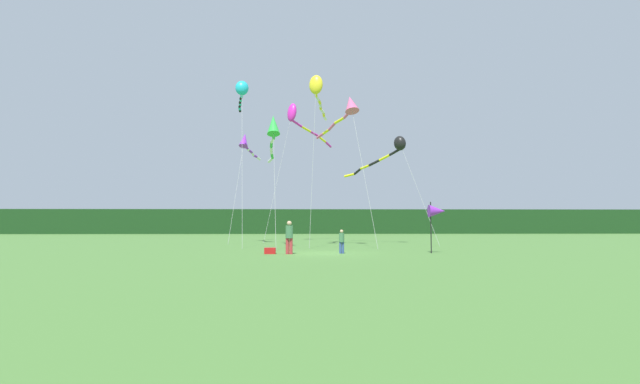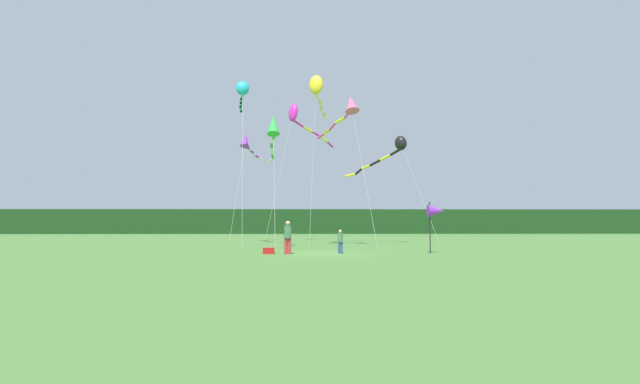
{
  "view_description": "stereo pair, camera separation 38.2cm",
  "coord_description": "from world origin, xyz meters",
  "px_view_note": "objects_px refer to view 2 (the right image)",
  "views": [
    {
      "loc": [
        -1.04,
        -25.61,
        1.68
      ],
      "look_at": [
        0.0,
        6.0,
        3.75
      ],
      "focal_mm": 26.2,
      "sensor_mm": 36.0,
      "label": 1
    },
    {
      "loc": [
        -0.65,
        -25.62,
        1.68
      ],
      "look_at": [
        0.0,
        6.0,
        3.75
      ],
      "focal_mm": 26.2,
      "sensor_mm": 36.0,
      "label": 2
    }
  ],
  "objects_px": {
    "kite_purple": "(247,142)",
    "kite_rainbow": "(348,107)",
    "person_adult": "(288,235)",
    "person_child": "(340,240)",
    "cooler_box": "(269,251)",
    "kite_magenta": "(298,118)",
    "kite_yellow": "(317,89)",
    "kite_green": "(273,129)",
    "kite_black": "(394,148)",
    "banner_flag_pole": "(436,211)",
    "kite_cyan": "(242,90)"
  },
  "relations": [
    {
      "from": "kite_rainbow",
      "to": "kite_cyan",
      "type": "distance_m",
      "value": 8.28
    },
    {
      "from": "kite_black",
      "to": "person_child",
      "type": "bearing_deg",
      "value": -114.48
    },
    {
      "from": "person_adult",
      "to": "kite_purple",
      "type": "bearing_deg",
      "value": 106.2
    },
    {
      "from": "person_adult",
      "to": "kite_cyan",
      "type": "bearing_deg",
      "value": 111.9
    },
    {
      "from": "kite_purple",
      "to": "kite_rainbow",
      "type": "relative_size",
      "value": 0.86
    },
    {
      "from": "banner_flag_pole",
      "to": "kite_yellow",
      "type": "xyz_separation_m",
      "value": [
        -6.44,
        7.14,
        8.87
      ]
    },
    {
      "from": "banner_flag_pole",
      "to": "kite_yellow",
      "type": "height_order",
      "value": "kite_yellow"
    },
    {
      "from": "person_child",
      "to": "kite_rainbow",
      "type": "distance_m",
      "value": 12.11
    },
    {
      "from": "kite_black",
      "to": "kite_magenta",
      "type": "bearing_deg",
      "value": 146.84
    },
    {
      "from": "kite_green",
      "to": "kite_cyan",
      "type": "bearing_deg",
      "value": 125.25
    },
    {
      "from": "kite_magenta",
      "to": "person_child",
      "type": "bearing_deg",
      "value": -80.29
    },
    {
      "from": "person_child",
      "to": "kite_magenta",
      "type": "xyz_separation_m",
      "value": [
        -2.75,
        16.08,
        10.41
      ]
    },
    {
      "from": "kite_rainbow",
      "to": "kite_green",
      "type": "height_order",
      "value": "kite_rainbow"
    },
    {
      "from": "kite_purple",
      "to": "kite_black",
      "type": "height_order",
      "value": "kite_purple"
    },
    {
      "from": "person_child",
      "to": "kite_yellow",
      "type": "xyz_separation_m",
      "value": [
        -1.17,
        7.15,
        10.44
      ]
    },
    {
      "from": "person_child",
      "to": "kite_green",
      "type": "distance_m",
      "value": 10.11
    },
    {
      "from": "person_adult",
      "to": "kite_purple",
      "type": "distance_m",
      "value": 17.05
    },
    {
      "from": "cooler_box",
      "to": "kite_green",
      "type": "relative_size",
      "value": 0.07
    },
    {
      "from": "kite_magenta",
      "to": "banner_flag_pole",
      "type": "bearing_deg",
      "value": -63.49
    },
    {
      "from": "person_child",
      "to": "kite_rainbow",
      "type": "relative_size",
      "value": 0.12
    },
    {
      "from": "kite_rainbow",
      "to": "kite_green",
      "type": "distance_m",
      "value": 6.0
    },
    {
      "from": "person_adult",
      "to": "kite_cyan",
      "type": "distance_m",
      "value": 15.08
    },
    {
      "from": "kite_purple",
      "to": "kite_yellow",
      "type": "relative_size",
      "value": 0.78
    },
    {
      "from": "kite_magenta",
      "to": "kite_purple",
      "type": "bearing_deg",
      "value": -157.34
    },
    {
      "from": "person_child",
      "to": "banner_flag_pole",
      "type": "relative_size",
      "value": 0.46
    },
    {
      "from": "banner_flag_pole",
      "to": "kite_purple",
      "type": "bearing_deg",
      "value": 130.95
    },
    {
      "from": "cooler_box",
      "to": "kite_cyan",
      "type": "distance_m",
      "value": 15.31
    },
    {
      "from": "person_child",
      "to": "kite_purple",
      "type": "bearing_deg",
      "value": 116.48
    },
    {
      "from": "cooler_box",
      "to": "kite_green",
      "type": "distance_m",
      "value": 9.77
    },
    {
      "from": "person_child",
      "to": "kite_purple",
      "type": "height_order",
      "value": "kite_purple"
    },
    {
      "from": "banner_flag_pole",
      "to": "kite_magenta",
      "type": "height_order",
      "value": "kite_magenta"
    },
    {
      "from": "kite_green",
      "to": "kite_black",
      "type": "xyz_separation_m",
      "value": [
        9.17,
        5.31,
        -0.38
      ]
    },
    {
      "from": "kite_yellow",
      "to": "kite_green",
      "type": "bearing_deg",
      "value": -154.11
    },
    {
      "from": "kite_magenta",
      "to": "kite_green",
      "type": "bearing_deg",
      "value": -97.72
    },
    {
      "from": "cooler_box",
      "to": "kite_magenta",
      "type": "bearing_deg",
      "value": 86.06
    },
    {
      "from": "person_adult",
      "to": "kite_black",
      "type": "xyz_separation_m",
      "value": [
        7.85,
        11.42,
        6.59
      ]
    },
    {
      "from": "cooler_box",
      "to": "kite_magenta",
      "type": "relative_size",
      "value": 0.05
    },
    {
      "from": "kite_magenta",
      "to": "kite_cyan",
      "type": "bearing_deg",
      "value": -121.4
    },
    {
      "from": "person_adult",
      "to": "kite_green",
      "type": "xyz_separation_m",
      "value": [
        -1.32,
        6.12,
        6.97
      ]
    },
    {
      "from": "person_child",
      "to": "kite_green",
      "type": "bearing_deg",
      "value": 126.12
    },
    {
      "from": "person_adult",
      "to": "kite_magenta",
      "type": "relative_size",
      "value": 0.14
    },
    {
      "from": "banner_flag_pole",
      "to": "kite_cyan",
      "type": "distance_m",
      "value": 17.97
    },
    {
      "from": "person_child",
      "to": "kite_yellow",
      "type": "height_order",
      "value": "kite_yellow"
    },
    {
      "from": "person_adult",
      "to": "person_child",
      "type": "height_order",
      "value": "person_adult"
    },
    {
      "from": "kite_purple",
      "to": "kite_yellow",
      "type": "bearing_deg",
      "value": -50.15
    },
    {
      "from": "person_child",
      "to": "kite_black",
      "type": "distance_m",
      "value": 13.9
    },
    {
      "from": "person_child",
      "to": "cooler_box",
      "type": "relative_size",
      "value": 2.16
    },
    {
      "from": "person_child",
      "to": "kite_magenta",
      "type": "bearing_deg",
      "value": 99.71
    },
    {
      "from": "banner_flag_pole",
      "to": "kite_green",
      "type": "relative_size",
      "value": 0.31
    },
    {
      "from": "kite_yellow",
      "to": "kite_green",
      "type": "height_order",
      "value": "kite_yellow"
    }
  ]
}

